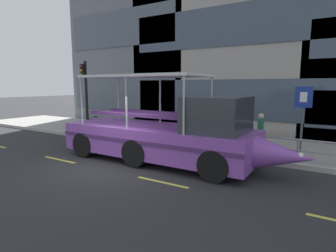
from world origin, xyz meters
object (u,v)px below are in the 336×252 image
(leaned_bicycle, at_px, (99,127))
(pedestrian_near_bow, at_px, (261,129))
(parking_sign, at_px, (303,110))
(duck_tour_boat, at_px, (169,135))
(traffic_light_pole, at_px, (85,89))

(leaned_bicycle, height_order, pedestrian_near_bow, pedestrian_near_bow)
(leaned_bicycle, bearing_deg, parking_sign, 0.43)
(parking_sign, height_order, duck_tour_boat, duck_tour_boat)
(parking_sign, xyz_separation_m, leaned_bicycle, (-10.41, -0.08, -1.43))
(duck_tour_boat, bearing_deg, pedestrian_near_bow, 47.40)
(duck_tour_boat, bearing_deg, traffic_light_pole, 160.71)
(traffic_light_pole, xyz_separation_m, parking_sign, (11.46, -0.00, -0.67))
(leaned_bicycle, xyz_separation_m, pedestrian_near_bow, (8.87, 0.39, 0.57))
(parking_sign, xyz_separation_m, duck_tour_boat, (-4.17, -2.55, -0.92))
(duck_tour_boat, height_order, pedestrian_near_bow, duck_tour_boat)
(leaned_bicycle, relative_size, duck_tour_boat, 0.19)
(traffic_light_pole, bearing_deg, leaned_bicycle, -4.44)
(parking_sign, height_order, pedestrian_near_bow, parking_sign)
(pedestrian_near_bow, bearing_deg, traffic_light_pole, -178.19)
(traffic_light_pole, relative_size, duck_tour_boat, 0.44)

